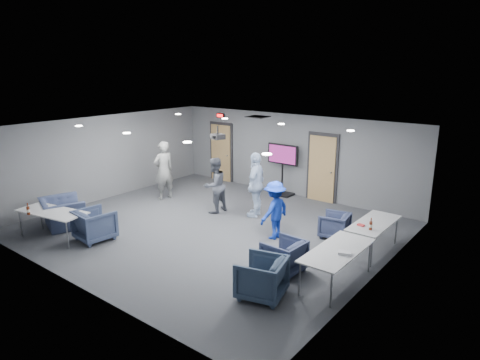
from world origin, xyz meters
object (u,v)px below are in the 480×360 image
Objects in this scene: person_a at (164,170)px; bottle_right at (371,226)px; chair_right_c at (262,278)px; chair_front_a at (95,225)px; person_c at (256,184)px; projector at (218,136)px; tv_stand at (282,166)px; person_b at (215,185)px; person_d at (275,210)px; table_right_a at (374,224)px; table_front_left at (52,213)px; chair_right_a at (334,225)px; table_right_b at (337,252)px; chair_right_b at (284,256)px; chair_front_b at (62,213)px; bottle_front at (28,210)px.

bottle_right is at bearing 99.56° from person_a.
chair_right_c is 4.85m from chair_front_a.
projector is at bearing -42.79° from person_c.
tv_stand is 3.58m from projector.
tv_stand is (0.60, 2.73, 0.15)m from person_b.
table_right_a is (2.27, 0.71, -0.06)m from person_d.
table_front_left is at bearing -107.64° from projector.
projector is at bearing -82.05° from chair_right_a.
person_d is at bearing 27.78° from table_front_left.
projector is (0.02, -3.28, 1.43)m from tv_stand.
person_a is 0.99× the size of table_right_b.
tv_stand is at bearing -143.86° from chair_right_b.
chair_right_c reaches higher than chair_right_a.
person_c reaches higher than chair_front_b.
person_b is 1.11× the size of person_d.
chair_right_b is 1.14m from chair_right_c.
chair_right_a is 2.51× the size of bottle_right.
person_b is 0.96× the size of tv_stand.
table_right_b is at bearing -47.28° from tv_stand.
table_right_a is at bearing 67.65° from person_c.
person_d reaches higher than chair_front_a.
person_d is 5.30× the size of bottle_right.
projector is (-3.25, 2.54, 2.01)m from chair_right_c.
chair_right_c is at bearing -170.32° from chair_front_a.
chair_front_b is (-6.13, -1.44, 0.03)m from chair_right_b.
tv_stand is (-4.15, 2.60, 0.29)m from table_right_a.
chair_front_a is at bearing 106.08° from table_right_b.
chair_right_c is at bearing -6.10° from chair_right_a.
bottle_front is at bearing -122.11° from table_front_left.
chair_right_a is at bearing 26.81° from table_right_b.
chair_right_a is 2.47m from table_right_b.
bottle_right is (6.90, 4.13, -0.01)m from bottle_front.
tv_stand is at bearing -98.46° from chair_front_a.
table_right_a is (5.73, 3.55, 0.29)m from chair_front_a.
bottle_right reaches higher than table_right_a.
table_front_left is at bearing -60.86° from chair_right_a.
person_c is 3.65m from table_right_a.
person_a is 7.16m from table_right_b.
person_d is at bearing 17.24° from projector.
tv_stand is 4.27× the size of projector.
person_b is 4.18m from chair_right_b.
tv_stand is at bearing -165.39° from chair_right_c.
person_a reaches higher than tv_stand.
tv_stand is (-0.53, 2.24, 0.04)m from person_c.
chair_right_b is at bearing 28.89° from person_c.
chair_front_b reaches higher than table_right_b.
table_right_b is at bearing 21.89° from bottle_front.
chair_right_c is at bearing -1.54° from table_front_left.
chair_right_a is 2.38× the size of bottle_front.
chair_front_b reaches higher than table_front_left.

